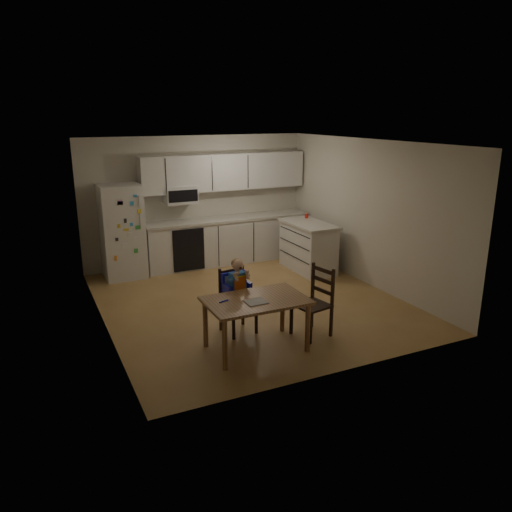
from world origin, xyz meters
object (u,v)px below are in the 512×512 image
object	(u,v)px
refrigerator	(122,231)
chair_booster	(236,288)
dining_table	(256,306)
red_cup	(307,216)
chair_side	(317,297)
kitchen_island	(308,246)

from	to	relation	value
refrigerator	chair_booster	bearing A→B (deg)	-73.25
refrigerator	dining_table	bearing A→B (deg)	-75.83
red_cup	chair_side	size ratio (longest dim) A/B	0.09
red_cup	dining_table	size ratio (longest dim) A/B	0.07
kitchen_island	chair_booster	size ratio (longest dim) A/B	1.20
refrigerator	chair_side	world-z (taller)	refrigerator
red_cup	chair_booster	bearing A→B (deg)	-136.71
dining_table	red_cup	bearing A→B (deg)	49.94
chair_booster	chair_side	size ratio (longest dim) A/B	1.11
refrigerator	dining_table	world-z (taller)	refrigerator
chair_booster	kitchen_island	bearing A→B (deg)	33.19
red_cup	chair_side	world-z (taller)	red_cup
chair_side	dining_table	bearing A→B (deg)	-97.35
kitchen_island	chair_side	xyz separation A→B (m)	(-1.37, -2.51, 0.07)
kitchen_island	red_cup	distance (m)	0.67
refrigerator	kitchen_island	world-z (taller)	refrigerator
kitchen_island	red_cup	size ratio (longest dim) A/B	14.28
red_cup	chair_booster	distance (m)	3.46
chair_booster	dining_table	bearing A→B (deg)	-96.58
refrigerator	red_cup	distance (m)	3.51
refrigerator	chair_booster	world-z (taller)	refrigerator
refrigerator	kitchen_island	bearing A→B (deg)	-18.90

